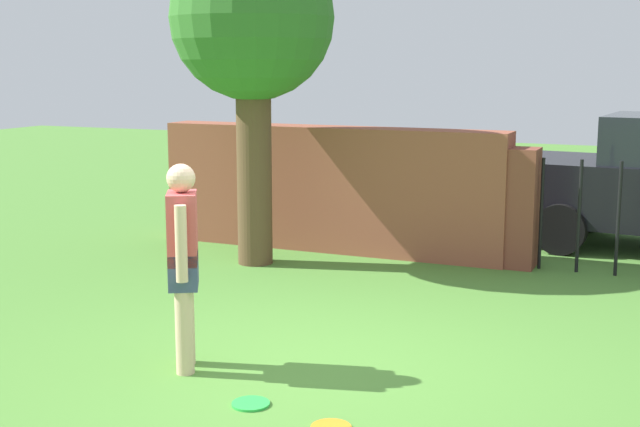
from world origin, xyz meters
The scene contains 6 objects.
ground_plane centered at (0.00, 0.00, 0.00)m, with size 40.00×40.00×0.00m, color #4C8433.
brick_wall centered at (-1.50, 4.19, 0.79)m, with size 4.52×0.50×1.58m, color brown.
tree centered at (-2.04, 3.13, 2.78)m, with size 1.89×1.89×3.82m.
person centered at (-0.87, -0.29, 0.90)m, with size 0.37×0.48×1.62m.
fence_gate centered at (2.19, 4.19, 0.70)m, with size 3.09×0.44×1.40m.
frisbee_green centered at (-0.05, -0.75, 0.01)m, with size 0.27×0.27×0.02m, color green.
Camera 1 is at (2.67, -5.81, 2.38)m, focal length 48.38 mm.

